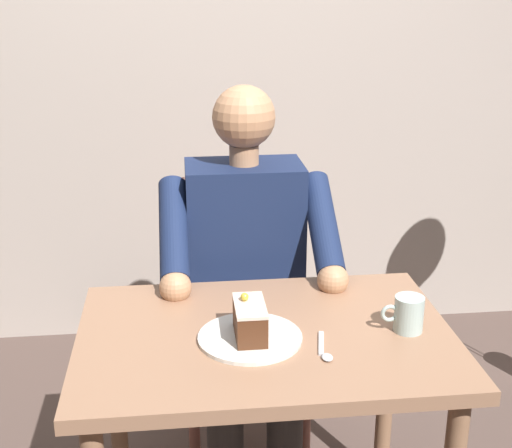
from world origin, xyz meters
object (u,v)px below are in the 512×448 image
(seated_person, at_px, (247,281))
(coffee_cup, at_px, (408,313))
(dining_table, at_px, (265,368))
(cake_slice, at_px, (250,320))
(chair, at_px, (242,300))
(dessert_spoon, at_px, (324,351))

(seated_person, height_order, coffee_cup, seated_person)
(dining_table, xyz_separation_m, cake_slice, (0.04, 0.03, 0.15))
(chair, bearing_deg, coffee_cup, 117.98)
(dining_table, distance_m, chair, 0.64)
(chair, bearing_deg, cake_slice, 86.34)
(chair, height_order, dessert_spoon, chair)
(seated_person, relative_size, cake_slice, 8.75)
(dining_table, height_order, cake_slice, cake_slice)
(dining_table, xyz_separation_m, chair, (0.00, -0.63, -0.11))
(cake_slice, bearing_deg, coffee_cup, -179.69)
(seated_person, bearing_deg, coffee_cup, 125.74)
(seated_person, relative_size, coffee_cup, 11.45)
(seated_person, bearing_deg, cake_slice, 85.06)
(coffee_cup, xyz_separation_m, dessert_spoon, (0.23, 0.08, -0.04))
(dining_table, relative_size, chair, 1.04)
(seated_person, distance_m, coffee_cup, 0.61)
(chair, bearing_deg, seated_person, 90.00)
(seated_person, bearing_deg, chair, -90.00)
(dining_table, height_order, coffee_cup, coffee_cup)
(dining_table, bearing_deg, chair, -90.00)
(seated_person, xyz_separation_m, cake_slice, (0.04, 0.49, 0.12))
(coffee_cup, bearing_deg, chair, -62.02)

